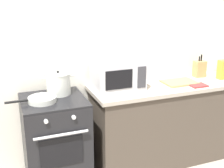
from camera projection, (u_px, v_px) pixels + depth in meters
back_wall at (104, 52)px, 3.26m from camera, size 4.40×0.10×2.50m
lower_cabinet_right at (165, 124)px, 3.39m from camera, size 1.64×0.56×0.88m
countertop_right at (167, 86)px, 3.26m from camera, size 1.70×0.60×0.04m
stove at (56, 142)px, 2.94m from camera, size 0.60×0.64×0.92m
stock_pot at (58, 84)px, 2.91m from camera, size 0.33×0.24×0.24m
frying_pan at (42, 99)px, 2.72m from camera, size 0.46×0.26×0.05m
microwave at (118, 74)px, 3.07m from camera, size 0.50×0.37×0.30m
cutting_board at (179, 82)px, 3.28m from camera, size 0.36×0.26×0.02m
knife_block at (199, 69)px, 3.50m from camera, size 0.13×0.10×0.27m
pasta_box at (222, 70)px, 3.41m from camera, size 0.08×0.08×0.22m
oven_mitt at (198, 85)px, 3.18m from camera, size 0.18×0.14×0.02m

